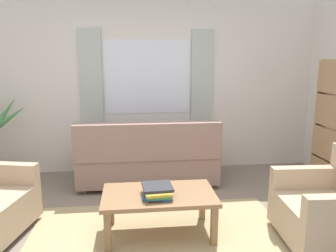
% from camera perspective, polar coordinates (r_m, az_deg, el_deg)
% --- Properties ---
extents(ground_plane, '(6.24, 6.24, 0.00)m').
position_cam_1_polar(ground_plane, '(3.34, -1.27, -19.69)').
color(ground_plane, gray).
extents(wall_back, '(5.32, 0.12, 2.60)m').
position_cam_1_polar(wall_back, '(5.12, -3.61, 6.79)').
color(wall_back, silver).
rests_on(wall_back, ground_plane).
extents(window_with_curtains, '(1.98, 0.07, 1.40)m').
position_cam_1_polar(window_with_curtains, '(5.03, -3.59, 8.41)').
color(window_with_curtains, white).
extents(area_rug, '(2.57, 1.78, 0.01)m').
position_cam_1_polar(area_rug, '(3.33, -1.27, -19.60)').
color(area_rug, tan).
rests_on(area_rug, ground_plane).
extents(couch, '(1.90, 0.82, 0.92)m').
position_cam_1_polar(couch, '(4.60, -3.50, -5.61)').
color(couch, gray).
rests_on(couch, ground_plane).
extents(armchair_right, '(0.86, 0.88, 0.88)m').
position_cam_1_polar(armchair_right, '(3.54, 26.59, -12.60)').
color(armchair_right, tan).
rests_on(armchair_right, ground_plane).
extents(coffee_table, '(1.10, 0.64, 0.44)m').
position_cam_1_polar(coffee_table, '(3.32, -1.51, -12.42)').
color(coffee_table, olive).
rests_on(coffee_table, ground_plane).
extents(book_stack_on_table, '(0.31, 0.36, 0.10)m').
position_cam_1_polar(book_stack_on_table, '(3.22, -1.84, -11.10)').
color(book_stack_on_table, '#335199').
rests_on(book_stack_on_table, coffee_table).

